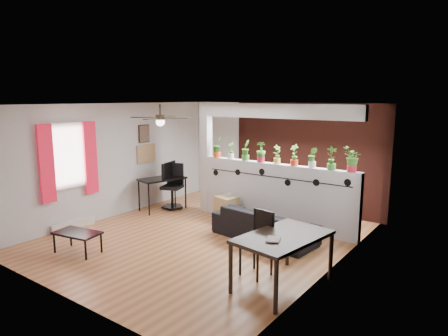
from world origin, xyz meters
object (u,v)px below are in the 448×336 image
potted_plant_6 (312,157)px  folding_chair (260,237)px  computer_desk (162,181)px  potted_plant_5 (294,154)px  potted_plant_0 (217,146)px  potted_plant_1 (231,150)px  potted_plant_2 (246,150)px  sofa (264,225)px  ceiling_fan (160,119)px  cube_shelf (227,209)px  potted_plant_4 (277,154)px  potted_plant_7 (332,157)px  dining_table (283,241)px  office_chair (173,189)px  potted_plant_8 (352,159)px  potted_plant_3 (261,151)px  coffee_table (77,234)px  cup (229,195)px

potted_plant_6 → folding_chair: (0.17, -2.26, -0.97)m
computer_desk → potted_plant_5: bearing=9.6°
potted_plant_0 → potted_plant_5: size_ratio=1.10×
potted_plant_1 → potted_plant_2: size_ratio=0.84×
potted_plant_0 → sofa: size_ratio=0.25×
ceiling_fan → cube_shelf: (0.54, 1.46, -2.04)m
potted_plant_4 → potted_plant_7: 1.19m
potted_plant_0 → potted_plant_2: size_ratio=1.07×
cube_shelf → dining_table: (2.51, -2.10, 0.42)m
potted_plant_1 → potted_plant_2: 0.40m
sofa → folding_chair: 1.58m
sofa → office_chair: (-2.98, 0.61, 0.19)m
ceiling_fan → computer_desk: (-1.25, 1.25, -1.59)m
potted_plant_7 → potted_plant_8: (0.39, -0.00, 0.01)m
potted_plant_7 → sofa: 1.85m
potted_plant_3 → potted_plant_5: potted_plant_3 is taller
potted_plant_3 → office_chair: (-2.35, -0.28, -1.10)m
potted_plant_1 → potted_plant_8: 2.77m
potted_plant_6 → coffee_table: size_ratio=0.46×
potted_plant_7 → potted_plant_6: bearing=-180.0°
potted_plant_0 → potted_plant_5: potted_plant_0 is taller
potted_plant_2 → sofa: size_ratio=0.23×
potted_plant_4 → potted_plant_5: potted_plant_5 is taller
potted_plant_1 → cube_shelf: bearing=-69.3°
potted_plant_1 → potted_plant_0: bearing=180.0°
folding_chair → ceiling_fan: bearing=169.8°
potted_plant_3 → folding_chair: size_ratio=0.44×
potted_plant_3 → sofa: bearing=-54.8°
coffee_table → potted_plant_0: bearing=81.5°
sofa → office_chair: office_chair is taller
potted_plant_2 → office_chair: (-1.95, -0.28, -1.11)m
potted_plant_5 → potted_plant_6: (0.40, -0.00, -0.02)m
ceiling_fan → folding_chair: bearing=-10.2°
potted_plant_8 → computer_desk: bearing=-172.9°
ceiling_fan → dining_table: ceiling_fan is taller
potted_plant_5 → potted_plant_7: bearing=0.0°
potted_plant_3 → folding_chair: potted_plant_3 is taller
potted_plant_1 → computer_desk: potted_plant_1 is taller
potted_plant_4 → potted_plant_7: bearing=0.0°
potted_plant_2 → cube_shelf: (-0.27, -0.34, -1.31)m
cube_shelf → dining_table: dining_table is taller
ceiling_fan → potted_plant_0: 1.93m
potted_plant_1 → coffee_table: 3.75m
potted_plant_2 → potted_plant_8: (2.37, 0.00, 0.01)m
ceiling_fan → potted_plant_0: (0.02, 1.80, -0.71)m
sofa → potted_plant_1: bearing=-25.8°
ceiling_fan → potted_plant_3: size_ratio=2.67×
cup → office_chair: bearing=178.0°
potted_plant_7 → cup: size_ratio=3.82×
computer_desk → potted_plant_8: bearing=7.1°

